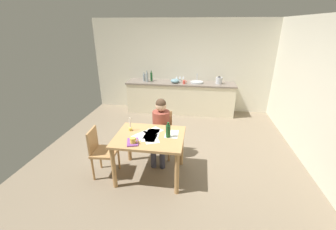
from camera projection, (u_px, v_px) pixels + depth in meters
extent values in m
cube|color=#7A6B56|center=(169.00, 152.00, 4.56)|extent=(5.20, 5.20, 0.04)
cube|color=beige|center=(182.00, 66.00, 6.43)|extent=(5.20, 0.12, 2.60)
cube|color=beige|center=(322.00, 97.00, 3.70)|extent=(0.12, 5.20, 2.60)
cube|color=beige|center=(180.00, 98.00, 6.44)|extent=(3.03, 0.60, 0.86)
cube|color=#72665B|center=(181.00, 83.00, 6.27)|extent=(3.07, 0.64, 0.04)
cube|color=tan|center=(149.00, 137.00, 3.57)|extent=(1.11, 0.89, 0.04)
cylinder|color=tan|center=(114.00, 168.00, 3.43)|extent=(0.07, 0.07, 0.72)
cylinder|color=tan|center=(177.00, 174.00, 3.29)|extent=(0.07, 0.07, 0.72)
cylinder|color=tan|center=(129.00, 143.00, 4.14)|extent=(0.07, 0.07, 0.72)
cylinder|color=tan|center=(182.00, 147.00, 4.00)|extent=(0.07, 0.07, 0.72)
cube|color=tan|center=(161.00, 134.00, 4.23)|extent=(0.40, 0.40, 0.04)
cube|color=tan|center=(163.00, 120.00, 4.32)|extent=(0.36, 0.03, 0.40)
cylinder|color=tan|center=(151.00, 149.00, 4.19)|extent=(0.04, 0.04, 0.47)
cylinder|color=tan|center=(169.00, 150.00, 4.15)|extent=(0.04, 0.04, 0.47)
cylinder|color=tan|center=(155.00, 140.00, 4.50)|extent=(0.04, 0.04, 0.47)
cylinder|color=tan|center=(171.00, 141.00, 4.46)|extent=(0.04, 0.04, 0.47)
cylinder|color=brown|center=(161.00, 124.00, 4.13)|extent=(0.32, 0.32, 0.50)
sphere|color=#D8AD8C|center=(161.00, 106.00, 3.99)|extent=(0.20, 0.20, 0.20)
sphere|color=#473323|center=(161.00, 104.00, 3.97)|extent=(0.19, 0.19, 0.19)
cylinder|color=#383847|center=(155.00, 140.00, 4.06)|extent=(0.13, 0.38, 0.13)
cylinder|color=#383847|center=(153.00, 156.00, 3.97)|extent=(0.10, 0.10, 0.45)
cylinder|color=#383847|center=(164.00, 141.00, 4.04)|extent=(0.13, 0.38, 0.13)
cylinder|color=#383847|center=(162.00, 157.00, 3.95)|extent=(0.10, 0.10, 0.45)
cube|color=tan|center=(105.00, 152.00, 3.70)|extent=(0.43, 0.43, 0.04)
cube|color=tan|center=(93.00, 141.00, 3.63)|extent=(0.06, 0.36, 0.40)
cylinder|color=tan|center=(113.00, 170.00, 3.62)|extent=(0.04, 0.04, 0.44)
cylinder|color=tan|center=(119.00, 158.00, 3.93)|extent=(0.04, 0.04, 0.44)
cylinder|color=tan|center=(93.00, 169.00, 3.64)|extent=(0.04, 0.04, 0.44)
cylinder|color=tan|center=(100.00, 157.00, 3.95)|extent=(0.04, 0.04, 0.44)
cylinder|color=#F2CC4C|center=(133.00, 141.00, 3.30)|extent=(0.09, 0.09, 0.10)
torus|color=#F2CC4C|center=(136.00, 141.00, 3.29)|extent=(0.07, 0.01, 0.07)
cylinder|color=gold|center=(130.00, 129.00, 3.73)|extent=(0.06, 0.06, 0.05)
cylinder|color=white|center=(130.00, 123.00, 3.69)|extent=(0.02, 0.02, 0.18)
cube|color=#783F8C|center=(133.00, 142.00, 3.36)|extent=(0.23, 0.29, 0.02)
cube|color=white|center=(153.00, 133.00, 3.66)|extent=(0.24, 0.32, 0.00)
cube|color=white|center=(172.00, 134.00, 3.62)|extent=(0.22, 0.30, 0.00)
cube|color=white|center=(151.00, 139.00, 3.46)|extent=(0.31, 0.36, 0.00)
cube|color=white|center=(153.00, 131.00, 3.72)|extent=(0.35, 0.36, 0.00)
cube|color=white|center=(150.00, 137.00, 3.51)|extent=(0.22, 0.30, 0.00)
cube|color=white|center=(142.00, 135.00, 3.57)|extent=(0.34, 0.36, 0.00)
cylinder|color=#194C23|center=(168.00, 131.00, 3.49)|extent=(0.08, 0.08, 0.20)
cylinder|color=#194C23|center=(168.00, 124.00, 3.44)|extent=(0.03, 0.03, 0.05)
cylinder|color=#B2B7BC|center=(197.00, 82.00, 6.19)|extent=(0.36, 0.36, 0.04)
cylinder|color=silver|center=(197.00, 77.00, 6.30)|extent=(0.02, 0.02, 0.24)
cylinder|color=#8C999E|center=(144.00, 78.00, 6.36)|extent=(0.08, 0.08, 0.20)
cylinder|color=#8C999E|center=(144.00, 73.00, 6.32)|extent=(0.03, 0.03, 0.05)
cylinder|color=#8C999E|center=(147.00, 77.00, 6.27)|extent=(0.07, 0.07, 0.26)
cylinder|color=#8C999E|center=(147.00, 72.00, 6.21)|extent=(0.03, 0.03, 0.06)
cylinder|color=#194C23|center=(151.00, 77.00, 6.40)|extent=(0.06, 0.06, 0.23)
cylinder|color=#194C23|center=(151.00, 72.00, 6.35)|extent=(0.03, 0.03, 0.06)
ellipsoid|color=#668C99|center=(175.00, 81.00, 6.19)|extent=(0.25, 0.25, 0.11)
cylinder|color=#B7BABF|center=(219.00, 81.00, 6.08)|extent=(0.18, 0.18, 0.18)
cone|color=#262628|center=(219.00, 77.00, 6.04)|extent=(0.11, 0.11, 0.04)
cylinder|color=silver|center=(183.00, 81.00, 6.39)|extent=(0.06, 0.06, 0.00)
cylinder|color=silver|center=(183.00, 80.00, 6.37)|extent=(0.01, 0.01, 0.07)
cone|color=silver|center=(183.00, 77.00, 6.34)|extent=(0.07, 0.07, 0.08)
cylinder|color=silver|center=(180.00, 81.00, 6.40)|extent=(0.06, 0.06, 0.00)
cylinder|color=silver|center=(180.00, 80.00, 6.38)|extent=(0.01, 0.01, 0.07)
cone|color=silver|center=(180.00, 77.00, 6.36)|extent=(0.07, 0.07, 0.08)
cylinder|color=silver|center=(177.00, 81.00, 6.41)|extent=(0.06, 0.06, 0.00)
cylinder|color=silver|center=(177.00, 80.00, 6.40)|extent=(0.01, 0.01, 0.07)
cone|color=silver|center=(177.00, 77.00, 6.37)|extent=(0.07, 0.07, 0.08)
cylinder|color=#D84C3F|center=(184.00, 82.00, 6.09)|extent=(0.08, 0.08, 0.10)
torus|color=#D84C3F|center=(186.00, 82.00, 6.08)|extent=(0.07, 0.01, 0.07)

